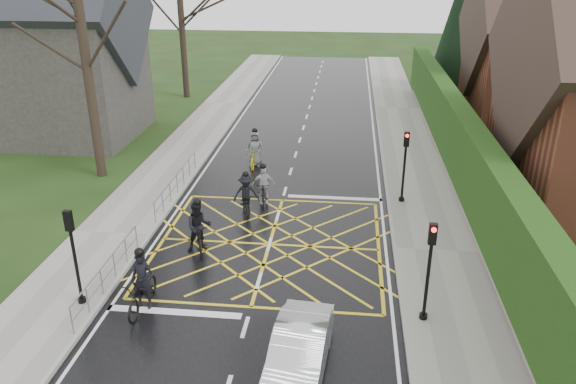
% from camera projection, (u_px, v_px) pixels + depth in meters
% --- Properties ---
extents(ground, '(120.00, 120.00, 0.00)m').
position_uv_depth(ground, '(269.00, 244.00, 20.68)').
color(ground, black).
rests_on(ground, ground).
extents(road, '(9.00, 80.00, 0.01)m').
position_uv_depth(road, '(269.00, 244.00, 20.68)').
color(road, black).
rests_on(road, ground).
extents(sidewalk_right, '(3.00, 80.00, 0.15)m').
position_uv_depth(sidewalk_right, '(435.00, 251.00, 20.05)').
color(sidewalk_right, gray).
rests_on(sidewalk_right, ground).
extents(sidewalk_left, '(3.00, 80.00, 0.15)m').
position_uv_depth(sidewalk_left, '(113.00, 234.00, 21.25)').
color(sidewalk_left, gray).
rests_on(sidewalk_left, ground).
extents(stone_wall, '(0.50, 38.00, 0.70)m').
position_uv_depth(stone_wall, '(458.00, 183.00, 25.24)').
color(stone_wall, slate).
rests_on(stone_wall, ground).
extents(hedge, '(0.90, 38.00, 2.80)m').
position_uv_depth(hedge, '(463.00, 146.00, 24.55)').
color(hedge, black).
rests_on(hedge, stone_wall).
extents(house_far, '(9.80, 8.80, 10.30)m').
position_uv_depth(house_far, '(551.00, 52.00, 33.92)').
color(house_far, brown).
rests_on(house_far, ground).
extents(conifer, '(4.60, 4.60, 10.00)m').
position_uv_depth(conifer, '(462.00, 24.00, 41.38)').
color(conifer, black).
rests_on(conifer, ground).
extents(church, '(8.80, 7.80, 11.00)m').
position_uv_depth(church, '(57.00, 50.00, 31.05)').
color(church, '#2D2B28').
rests_on(church, ground).
extents(tree_near, '(9.24, 9.24, 11.44)m').
position_uv_depth(tree_near, '(78.00, 3.00, 23.94)').
color(tree_near, black).
rests_on(tree_near, ground).
extents(railing_south, '(0.05, 5.04, 1.03)m').
position_uv_depth(railing_south, '(107.00, 268.00, 17.64)').
color(railing_south, slate).
rests_on(railing_south, ground).
extents(railing_north, '(0.05, 6.04, 1.03)m').
position_uv_depth(railing_north, '(177.00, 179.00, 24.49)').
color(railing_north, slate).
rests_on(railing_north, ground).
extents(traffic_light_ne, '(0.24, 0.31, 3.21)m').
position_uv_depth(traffic_light_ne, '(404.00, 168.00, 23.34)').
color(traffic_light_ne, black).
rests_on(traffic_light_ne, ground).
extents(traffic_light_se, '(0.24, 0.31, 3.21)m').
position_uv_depth(traffic_light_se, '(428.00, 273.00, 15.67)').
color(traffic_light_se, black).
rests_on(traffic_light_se, ground).
extents(traffic_light_sw, '(0.24, 0.31, 3.21)m').
position_uv_depth(traffic_light_sw, '(75.00, 259.00, 16.43)').
color(traffic_light_sw, black).
rests_on(traffic_light_sw, ground).
extents(cyclist_rear, '(0.81, 2.12, 2.03)m').
position_uv_depth(cyclist_rear, '(143.00, 290.00, 16.73)').
color(cyclist_rear, black).
rests_on(cyclist_rear, ground).
extents(cyclist_back, '(1.23, 2.12, 2.05)m').
position_uv_depth(cyclist_back, '(199.00, 232.00, 19.94)').
color(cyclist_back, black).
rests_on(cyclist_back, ground).
extents(cyclist_mid, '(1.21, 1.98, 1.82)m').
position_uv_depth(cyclist_mid, '(246.00, 198.00, 22.91)').
color(cyclist_mid, black).
rests_on(cyclist_mid, ground).
extents(cyclist_front, '(1.02, 1.85, 1.80)m').
position_uv_depth(cyclist_front, '(263.00, 189.00, 23.79)').
color(cyclist_front, black).
rests_on(cyclist_front, ground).
extents(cyclist_lead, '(0.88, 2.02, 1.96)m').
position_uv_depth(cyclist_lead, '(255.00, 153.00, 27.99)').
color(cyclist_lead, '#B3A515').
rests_on(cyclist_lead, ground).
extents(car, '(1.67, 3.96, 1.27)m').
position_uv_depth(car, '(299.00, 353.00, 14.13)').
color(car, silver).
rests_on(car, ground).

